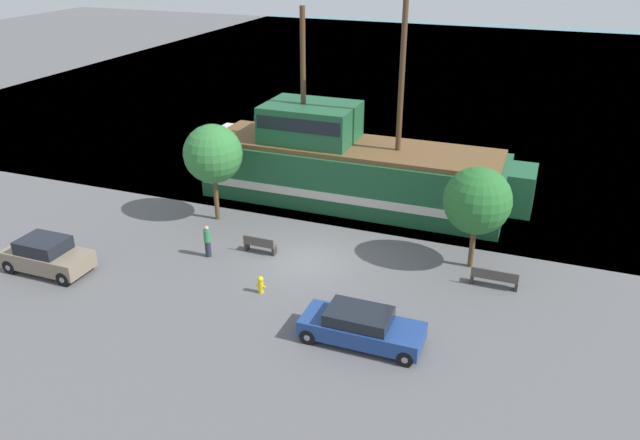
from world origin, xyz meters
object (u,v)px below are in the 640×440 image
at_px(parked_car_curb_mid, 361,327).
at_px(fire_hydrant, 261,284).
at_px(parked_car_curb_front, 47,256).
at_px(bench_promenade_east, 260,245).
at_px(bench_promenade_west, 494,278).
at_px(pedestrian_walking_near, 207,241).
at_px(moored_boat_dockside, 245,141).
at_px(pirate_ship, 350,167).
at_px(moored_boat_outer, 296,120).

bearing_deg(parked_car_curb_mid, fire_hydrant, 160.00).
xyz_separation_m(parked_car_curb_front, bench_promenade_east, (7.97, 4.88, -0.33)).
height_order(bench_promenade_west, pedestrian_walking_near, pedestrian_walking_near).
height_order(moored_boat_dockside, fire_hydrant, moored_boat_dockside).
height_order(pirate_ship, fire_hydrant, pirate_ship).
relative_size(parked_car_curb_front, pedestrian_walking_near, 2.49).
bearing_deg(moored_boat_dockside, parked_car_curb_front, -91.06).
xyz_separation_m(bench_promenade_east, pedestrian_walking_near, (-2.08, -1.15, 0.35)).
relative_size(moored_boat_outer, parked_car_curb_front, 1.55).
relative_size(bench_promenade_east, bench_promenade_west, 0.79).
relative_size(parked_car_curb_mid, fire_hydrant, 5.84).
distance_m(pirate_ship, parked_car_curb_front, 15.80).
bearing_deg(parked_car_curb_front, moored_boat_outer, 85.41).
bearing_deg(pedestrian_walking_near, parked_car_curb_mid, -23.91).
bearing_deg(moored_boat_dockside, parked_car_curb_mid, -52.34).
bearing_deg(fire_hydrant, moored_boat_outer, 109.29).
relative_size(fire_hydrant, bench_promenade_west, 0.39).
bearing_deg(moored_boat_outer, fire_hydrant, -70.71).
distance_m(pirate_ship, bench_promenade_west, 10.99).
bearing_deg(parked_car_curb_front, fire_hydrant, 10.12).
relative_size(bench_promenade_west, pedestrian_walking_near, 1.26).
xyz_separation_m(pirate_ship, pedestrian_walking_near, (-4.03, -8.51, -1.22)).
bearing_deg(parked_car_curb_mid, bench_promenade_west, 54.52).
bearing_deg(bench_promenade_east, fire_hydrant, -63.43).
distance_m(parked_car_curb_mid, fire_hydrant, 5.25).
bearing_deg(pedestrian_walking_near, bench_promenade_west, 8.58).
relative_size(moored_boat_dockside, bench_promenade_east, 4.36).
bearing_deg(fire_hydrant, parked_car_curb_front, -169.88).
bearing_deg(pirate_ship, fire_hydrant, -91.95).
bearing_deg(bench_promenade_east, parked_car_curb_mid, -37.32).
relative_size(pirate_ship, pedestrian_walking_near, 11.38).
height_order(pirate_ship, bench_promenade_east, pirate_ship).
relative_size(parked_car_curb_front, fire_hydrant, 5.05).
xyz_separation_m(moored_boat_dockside, bench_promenade_east, (7.63, -13.36, -0.13)).
distance_m(moored_boat_outer, parked_car_curb_mid, 26.83).
distance_m(pirate_ship, bench_promenade_east, 7.77).
distance_m(bench_promenade_west, pedestrian_walking_near, 12.82).
xyz_separation_m(bench_promenade_east, bench_promenade_west, (10.59, 0.76, 0.02)).
xyz_separation_m(moored_boat_outer, parked_car_curb_mid, (12.59, -23.69, -0.13)).
relative_size(parked_car_curb_front, bench_promenade_west, 1.98).
bearing_deg(pirate_ship, parked_car_curb_mid, -69.66).
relative_size(moored_boat_dockside, pedestrian_walking_near, 4.32).
xyz_separation_m(fire_hydrant, bench_promenade_west, (9.01, 3.93, 0.04)).
bearing_deg(pirate_ship, bench_promenade_west, -37.36).
relative_size(moored_boat_outer, pedestrian_walking_near, 3.86).
relative_size(parked_car_curb_mid, bench_promenade_east, 2.91).
xyz_separation_m(pirate_ship, moored_boat_outer, (-8.02, 11.36, -1.21)).
relative_size(pirate_ship, parked_car_curb_front, 4.57).
bearing_deg(moored_boat_outer, parked_car_curb_mid, -62.01).
bearing_deg(parked_car_curb_front, pedestrian_walking_near, 32.30).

